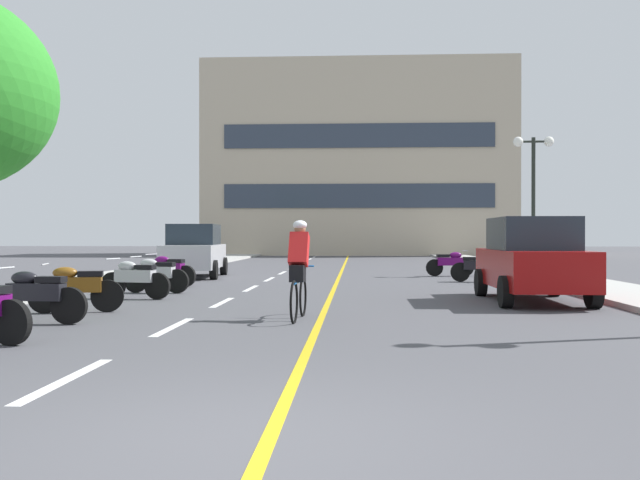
{
  "coord_description": "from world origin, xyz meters",
  "views": [
    {
      "loc": [
        0.86,
        -4.75,
        1.42
      ],
      "look_at": [
        -0.38,
        18.8,
        1.28
      ],
      "focal_mm": 39.29,
      "sensor_mm": 36.0,
      "label": 1
    }
  ],
  "objects_px": {
    "parked_car_mid": "(194,251)",
    "cyclist_rider": "(299,267)",
    "parked_car_near": "(532,259)",
    "motorcycle_4": "(135,278)",
    "motorcycle_6": "(168,270)",
    "motorcycle_2": "(35,295)",
    "motorcycle_5": "(156,274)",
    "motorcycle_7": "(479,267)",
    "motorcycle_3": "(76,287)",
    "street_lamp_mid": "(533,172)",
    "motorcycle_8": "(450,263)"
  },
  "relations": [
    {
      "from": "parked_car_mid",
      "to": "motorcycle_6",
      "type": "height_order",
      "value": "parked_car_mid"
    },
    {
      "from": "motorcycle_6",
      "to": "motorcycle_8",
      "type": "distance_m",
      "value": 10.21
    },
    {
      "from": "street_lamp_mid",
      "to": "motorcycle_7",
      "type": "xyz_separation_m",
      "value": [
        -2.63,
        -3.91,
        -3.25
      ]
    },
    {
      "from": "motorcycle_2",
      "to": "motorcycle_8",
      "type": "distance_m",
      "value": 16.28
    },
    {
      "from": "motorcycle_7",
      "to": "motorcycle_8",
      "type": "xyz_separation_m",
      "value": [
        -0.46,
        3.12,
        0.0
      ]
    },
    {
      "from": "parked_car_mid",
      "to": "motorcycle_7",
      "type": "relative_size",
      "value": 2.54
    },
    {
      "from": "motorcycle_4",
      "to": "motorcycle_8",
      "type": "xyz_separation_m",
      "value": [
        8.31,
        9.41,
        0.0
      ]
    },
    {
      "from": "motorcycle_3",
      "to": "motorcycle_7",
      "type": "relative_size",
      "value": 0.98
    },
    {
      "from": "parked_car_near",
      "to": "street_lamp_mid",
      "type": "bearing_deg",
      "value": 75.88
    },
    {
      "from": "parked_car_near",
      "to": "motorcycle_4",
      "type": "distance_m",
      "value": 8.8
    },
    {
      "from": "motorcycle_2",
      "to": "parked_car_near",
      "type": "bearing_deg",
      "value": 25.81
    },
    {
      "from": "motorcycle_4",
      "to": "street_lamp_mid",
      "type": "bearing_deg",
      "value": 41.83
    },
    {
      "from": "motorcycle_6",
      "to": "motorcycle_2",
      "type": "bearing_deg",
      "value": -89.01
    },
    {
      "from": "street_lamp_mid",
      "to": "parked_car_near",
      "type": "bearing_deg",
      "value": -104.12
    },
    {
      "from": "motorcycle_4",
      "to": "motorcycle_7",
      "type": "bearing_deg",
      "value": 35.64
    },
    {
      "from": "motorcycle_2",
      "to": "motorcycle_8",
      "type": "xyz_separation_m",
      "value": [
        8.48,
        13.9,
        0.0
      ]
    },
    {
      "from": "motorcycle_7",
      "to": "motorcycle_8",
      "type": "distance_m",
      "value": 3.15
    },
    {
      "from": "street_lamp_mid",
      "to": "motorcycle_4",
      "type": "bearing_deg",
      "value": -138.17
    },
    {
      "from": "parked_car_mid",
      "to": "motorcycle_3",
      "type": "bearing_deg",
      "value": -87.93
    },
    {
      "from": "motorcycle_5",
      "to": "motorcycle_7",
      "type": "bearing_deg",
      "value": 27.87
    },
    {
      "from": "parked_car_near",
      "to": "motorcycle_7",
      "type": "xyz_separation_m",
      "value": [
        -0.02,
        6.45,
        -0.44
      ]
    },
    {
      "from": "street_lamp_mid",
      "to": "motorcycle_6",
      "type": "distance_m",
      "value": 13.68
    },
    {
      "from": "motorcycle_4",
      "to": "motorcycle_8",
      "type": "bearing_deg",
      "value": 48.55
    },
    {
      "from": "motorcycle_3",
      "to": "motorcycle_4",
      "type": "height_order",
      "value": "same"
    },
    {
      "from": "parked_car_near",
      "to": "motorcycle_5",
      "type": "relative_size",
      "value": 2.48
    },
    {
      "from": "parked_car_near",
      "to": "motorcycle_4",
      "type": "relative_size",
      "value": 2.49
    },
    {
      "from": "parked_car_mid",
      "to": "motorcycle_3",
      "type": "xyz_separation_m",
      "value": [
        0.4,
        -11.16,
        -0.44
      ]
    },
    {
      "from": "motorcycle_7",
      "to": "motorcycle_8",
      "type": "height_order",
      "value": "same"
    },
    {
      "from": "motorcycle_5",
      "to": "motorcycle_7",
      "type": "distance_m",
      "value": 9.91
    },
    {
      "from": "street_lamp_mid",
      "to": "motorcycle_7",
      "type": "relative_size",
      "value": 2.88
    },
    {
      "from": "street_lamp_mid",
      "to": "motorcycle_2",
      "type": "xyz_separation_m",
      "value": [
        -11.57,
        -14.7,
        -3.25
      ]
    },
    {
      "from": "parked_car_near",
      "to": "motorcycle_4",
      "type": "height_order",
      "value": "parked_car_near"
    },
    {
      "from": "motorcycle_4",
      "to": "motorcycle_5",
      "type": "xyz_separation_m",
      "value": [
        0.0,
        1.65,
        0.0
      ]
    },
    {
      "from": "motorcycle_2",
      "to": "motorcycle_5",
      "type": "bearing_deg",
      "value": 88.37
    },
    {
      "from": "motorcycle_7",
      "to": "cyclist_rider",
      "type": "xyz_separation_m",
      "value": [
        -4.75,
        -9.94,
        0.41
      ]
    },
    {
      "from": "motorcycle_2",
      "to": "motorcycle_6",
      "type": "height_order",
      "value": "same"
    },
    {
      "from": "motorcycle_2",
      "to": "motorcycle_8",
      "type": "bearing_deg",
      "value": 58.63
    },
    {
      "from": "street_lamp_mid",
      "to": "parked_car_mid",
      "type": "xyz_separation_m",
      "value": [
        -11.98,
        -1.89,
        -2.81
      ]
    },
    {
      "from": "motorcycle_7",
      "to": "parked_car_near",
      "type": "bearing_deg",
      "value": -89.81
    },
    {
      "from": "street_lamp_mid",
      "to": "motorcycle_2",
      "type": "height_order",
      "value": "street_lamp_mid"
    },
    {
      "from": "street_lamp_mid",
      "to": "motorcycle_5",
      "type": "xyz_separation_m",
      "value": [
        -11.39,
        -8.55,
        -3.25
      ]
    },
    {
      "from": "motorcycle_7",
      "to": "motorcycle_8",
      "type": "relative_size",
      "value": 1.0
    },
    {
      "from": "motorcycle_3",
      "to": "motorcycle_8",
      "type": "xyz_separation_m",
      "value": [
        8.49,
        12.26,
        0.0
      ]
    },
    {
      "from": "parked_car_mid",
      "to": "motorcycle_3",
      "type": "relative_size",
      "value": 2.58
    },
    {
      "from": "motorcycle_2",
      "to": "cyclist_rider",
      "type": "xyz_separation_m",
      "value": [
        4.19,
        0.85,
        0.41
      ]
    },
    {
      "from": "motorcycle_4",
      "to": "motorcycle_5",
      "type": "relative_size",
      "value": 1.0
    },
    {
      "from": "parked_car_near",
      "to": "motorcycle_6",
      "type": "distance_m",
      "value": 9.99
    },
    {
      "from": "parked_car_near",
      "to": "motorcycle_3",
      "type": "bearing_deg",
      "value": -163.35
    },
    {
      "from": "parked_car_mid",
      "to": "cyclist_rider",
      "type": "bearing_deg",
      "value": -68.94
    },
    {
      "from": "cyclist_rider",
      "to": "motorcycle_5",
      "type": "bearing_deg",
      "value": 127.1
    }
  ]
}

